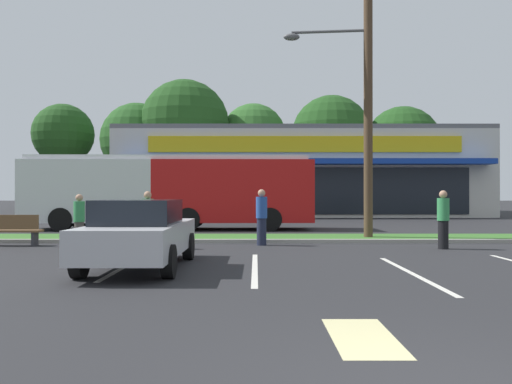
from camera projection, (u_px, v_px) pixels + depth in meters
The scene contains 21 objects.
grass_median at pixel (299, 238), 17.71m from camera, with size 56.00×2.20×0.12m, color #386B28.
curb_lip at pixel (302, 241), 16.49m from camera, with size 56.00×0.24×0.12m, color #99968C.
parking_stripe_0 at pixel (127, 264), 11.50m from camera, with size 0.12×4.80×0.01m, color silver.
parking_stripe_1 at pixel (253, 268), 10.90m from camera, with size 0.12×4.80×0.01m, color silver.
parking_stripe_2 at pixel (410, 273), 10.16m from camera, with size 0.12×4.80×0.01m, color silver.
lot_arrow at pixel (360, 337), 5.64m from camera, with size 0.70×1.60×0.01m, color beige.
storefront_building at pixel (296, 174), 38.88m from camera, with size 25.78×11.65×6.23m.
tree_far_left at pixel (61, 134), 49.43m from camera, with size 5.85×5.85×10.28m.
tree_left at pixel (135, 140), 47.86m from camera, with size 6.82×6.82×10.09m.
tree_mid_left at pixel (183, 124), 46.98m from camera, with size 8.08×8.08×12.05m.
tree_mid at pixel (251, 137), 49.50m from camera, with size 6.33×6.33×10.31m.
tree_mid_right at pixel (329, 135), 47.75m from camera, with size 7.35×7.35×10.76m.
tree_right at pixel (400, 144), 47.56m from camera, with size 7.01×7.01×9.70m.
utility_pole at pixel (362, 84), 17.46m from camera, with size 3.06×2.40×9.94m.
city_bus at pixel (168, 190), 22.81m from camera, with size 12.68×2.84×3.25m.
bus_stop_bench at pixel (11, 229), 15.51m from camera, with size 1.60×0.45×0.95m.
car_0 at pixel (138, 233), 10.86m from camera, with size 1.89×4.49×1.45m.
pedestrian_near_bench at pixel (441, 219), 14.72m from camera, with size 0.34×0.34×1.68m.
pedestrian_by_pole at pixel (77, 221), 14.97m from camera, with size 0.32×0.32×1.57m.
pedestrian_mid at pixel (259, 217), 15.77m from camera, with size 0.35×0.35×1.72m.
pedestrian_far at pixel (145, 220), 14.83m from camera, with size 0.33×0.33×1.66m.
Camera 1 is at (-1.55, -3.71, 1.57)m, focal length 36.01 mm.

